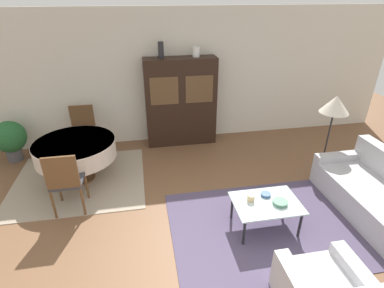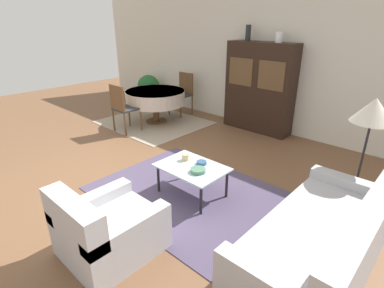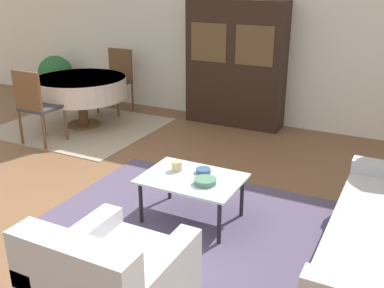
{
  "view_description": "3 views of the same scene",
  "coord_description": "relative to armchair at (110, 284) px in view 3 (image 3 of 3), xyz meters",
  "views": [
    {
      "loc": [
        -0.49,
        -2.42,
        2.96
      ],
      "look_at": [
        0.2,
        1.4,
        0.95
      ],
      "focal_mm": 28.0,
      "sensor_mm": 36.0,
      "label": 1
    },
    {
      "loc": [
        3.43,
        -2.04,
        2.24
      ],
      "look_at": [
        1.06,
        0.54,
        0.75
      ],
      "focal_mm": 28.0,
      "sensor_mm": 36.0,
      "label": 2
    },
    {
      "loc": [
        2.71,
        -2.7,
        2.14
      ],
      "look_at": [
        1.06,
        0.54,
        0.75
      ],
      "focal_mm": 42.0,
      "sensor_mm": 36.0,
      "label": 3
    }
  ],
  "objects": [
    {
      "name": "cup",
      "position": [
        -0.31,
        1.46,
        0.19
      ],
      "size": [
        0.1,
        0.1,
        0.09
      ],
      "color": "tan",
      "rests_on": "coffee_table"
    },
    {
      "name": "potted_plant",
      "position": [
        -4.15,
        4.0,
        0.19
      ],
      "size": [
        0.6,
        0.6,
        0.8
      ],
      "color": "#4C4C51",
      "rests_on": "ground_plane"
    },
    {
      "name": "dining_rug",
      "position": [
        -2.82,
        3.02,
        -0.28
      ],
      "size": [
        2.2,
        1.91,
        0.01
      ],
      "color": "gray",
      "rests_on": "ground_plane"
    },
    {
      "name": "dining_chair_near",
      "position": [
        -2.8,
        2.2,
        0.29
      ],
      "size": [
        0.44,
        0.44,
        1.0
      ],
      "color": "brown",
      "rests_on": "dining_rug"
    },
    {
      "name": "wall_back",
      "position": [
        -1.17,
        4.47,
        1.07
      ],
      "size": [
        10.0,
        0.06,
        2.7
      ],
      "color": "beige",
      "rests_on": "ground_plane"
    },
    {
      "name": "area_rug",
      "position": [
        -0.06,
        1.37,
        -0.28
      ],
      "size": [
        2.68,
        1.92,
        0.01
      ],
      "color": "#4C425B",
      "rests_on": "ground_plane"
    },
    {
      "name": "armchair",
      "position": [
        0.0,
        0.0,
        0.0
      ],
      "size": [
        0.81,
        0.91,
        0.77
      ],
      "color": "#B2B2B7",
      "rests_on": "ground_plane"
    },
    {
      "name": "bowl_small",
      "position": [
        -0.07,
        1.52,
        0.17
      ],
      "size": [
        0.14,
        0.14,
        0.04
      ],
      "color": "#33517A",
      "rests_on": "coffee_table"
    },
    {
      "name": "coffee_table",
      "position": [
        -0.11,
        1.38,
        0.1
      ],
      "size": [
        0.89,
        0.64,
        0.42
      ],
      "color": "black",
      "rests_on": "area_rug"
    },
    {
      "name": "dining_table",
      "position": [
        -2.8,
        3.09,
        0.3
      ],
      "size": [
        1.33,
        1.33,
        0.72
      ],
      "color": "brown",
      "rests_on": "dining_rug"
    },
    {
      "name": "display_cabinet",
      "position": [
        -0.85,
        4.22,
        0.62
      ],
      "size": [
        1.44,
        0.41,
        1.8
      ],
      "color": "black",
      "rests_on": "ground_plane"
    },
    {
      "name": "bowl",
      "position": [
        0.05,
        1.32,
        0.17
      ],
      "size": [
        0.19,
        0.19,
        0.05
      ],
      "color": "#4C7A60",
      "rests_on": "coffee_table"
    },
    {
      "name": "ground_plane",
      "position": [
        -1.17,
        0.84,
        -0.28
      ],
      "size": [
        14.0,
        14.0,
        0.0
      ],
      "primitive_type": "plane",
      "color": "brown"
    },
    {
      "name": "dining_chair_far",
      "position": [
        -2.8,
        3.97,
        0.29
      ],
      "size": [
        0.44,
        0.44,
        1.0
      ],
      "rotation": [
        0.0,
        0.0,
        3.14
      ],
      "color": "brown",
      "rests_on": "dining_rug"
    }
  ]
}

